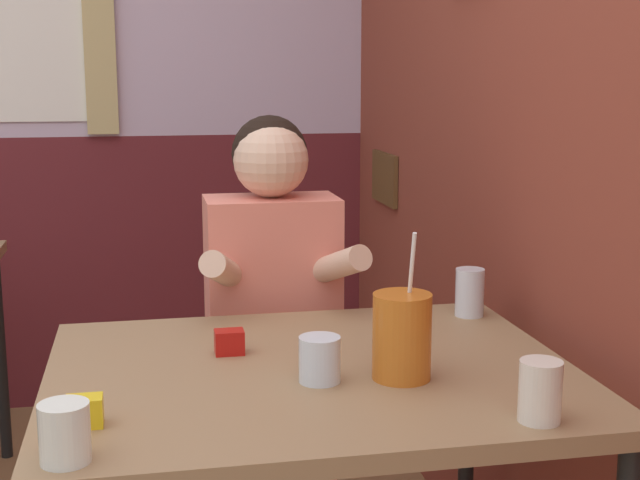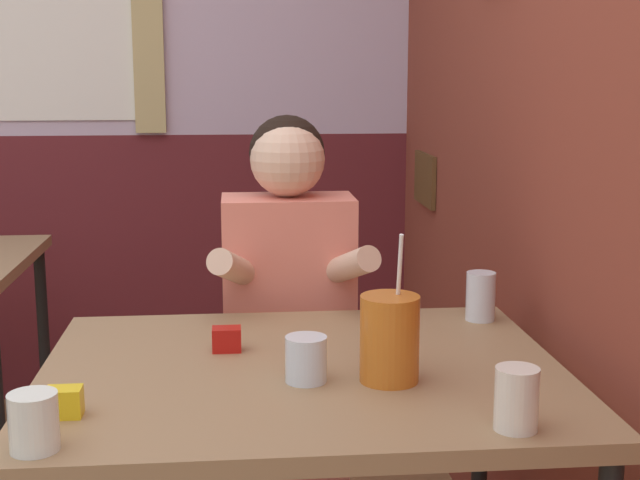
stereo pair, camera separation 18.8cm
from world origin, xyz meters
name	(u,v)px [view 1 (the left image)]	position (x,y,z in m)	size (l,w,h in m)	color
brick_wall_right	(465,72)	(1.25, 1.13, 1.35)	(0.08, 4.26, 2.70)	brown
back_wall	(53,71)	(-0.01, 2.29, 1.36)	(5.44, 0.09, 2.70)	silver
main_table	(312,401)	(0.63, 0.29, 0.71)	(1.03, 0.83, 0.78)	#93704C
person_seated	(273,344)	(0.64, 0.88, 0.65)	(0.42, 0.40, 1.24)	#EA7F6B
cocktail_pitcher	(402,336)	(0.79, 0.20, 0.86)	(0.11, 0.11, 0.28)	#C6661E
glass_near_pitcher	(470,292)	(1.08, 0.59, 0.83)	(0.07, 0.07, 0.11)	silver
glass_center	(65,433)	(0.19, -0.06, 0.82)	(0.08, 0.08, 0.09)	silver
glass_far_side	(540,391)	(0.96, -0.05, 0.83)	(0.07, 0.07, 0.10)	silver
glass_by_brick	(320,359)	(0.63, 0.21, 0.82)	(0.08, 0.08, 0.09)	silver
condiment_ketchup	(229,342)	(0.48, 0.41, 0.80)	(0.06, 0.04, 0.05)	#B7140F
condiment_mustard	(84,412)	(0.21, 0.07, 0.80)	(0.06, 0.04, 0.05)	yellow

